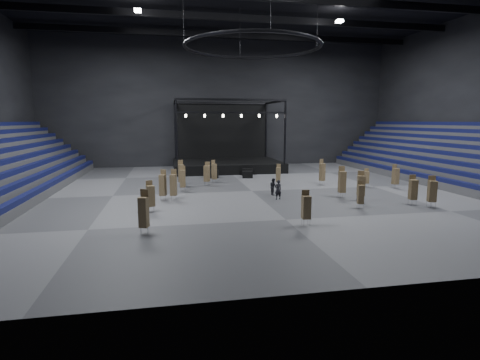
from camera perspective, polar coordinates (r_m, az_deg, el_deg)
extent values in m
plane|color=#57575A|center=(35.14, 1.81, -1.68)|extent=(50.00, 50.00, 0.00)
cube|color=black|center=(55.27, -2.96, 11.58)|extent=(50.00, 0.20, 18.00)
cube|color=black|center=(14.97, 20.63, 17.99)|extent=(50.00, 0.20, 18.00)
cube|color=#48484A|center=(36.97, -32.62, -1.99)|extent=(7.20, 40.00, 0.75)
cube|color=#0D0F39|center=(35.77, -27.82, -0.99)|extent=(0.59, 40.00, 0.40)
cube|color=#0D0F39|center=(35.94, -29.28, 0.15)|extent=(0.59, 40.00, 0.40)
cube|color=#0D0F39|center=(36.15, -30.72, 1.28)|extent=(0.59, 40.00, 0.40)
cube|color=#0D0F39|center=(36.39, -32.15, 2.40)|extent=(0.59, 40.00, 0.40)
cube|color=#48484A|center=(44.83, 29.59, -0.05)|extent=(7.20, 40.00, 0.75)
cube|color=#0D0F39|center=(42.71, 26.28, 0.59)|extent=(0.59, 40.00, 0.40)
cube|color=#48484A|center=(45.07, 30.06, 0.44)|extent=(6.30, 40.00, 1.50)
cube|color=#0D0F39|center=(43.16, 27.30, 1.60)|extent=(0.59, 40.00, 0.40)
cube|color=#48484A|center=(45.32, 30.53, 0.92)|extent=(5.40, 40.00, 2.25)
cube|color=#0D0F39|center=(43.64, 28.31, 2.59)|extent=(0.59, 40.00, 0.40)
cube|color=#48484A|center=(45.57, 30.99, 1.40)|extent=(4.50, 40.00, 3.00)
cube|color=#0D0F39|center=(44.15, 29.29, 3.55)|extent=(0.59, 40.00, 0.40)
cube|color=#48484A|center=(45.83, 31.45, 1.87)|extent=(3.60, 40.00, 3.75)
cube|color=#0D0F39|center=(44.69, 30.25, 4.50)|extent=(0.59, 40.00, 0.40)
cube|color=#48484A|center=(46.10, 31.90, 2.34)|extent=(2.70, 40.00, 4.50)
cube|color=#0D0F39|center=(45.24, 31.19, 5.42)|extent=(0.59, 40.00, 0.40)
cube|color=#48484A|center=(46.37, 32.35, 2.80)|extent=(1.80, 40.00, 5.25)
cube|color=#0D0F39|center=(45.82, 32.11, 6.31)|extent=(0.59, 40.00, 0.40)
cube|color=black|center=(50.13, -2.03, 2.23)|extent=(14.00, 10.00, 1.20)
cube|color=black|center=(54.54, -2.83, 7.62)|extent=(13.30, 0.30, 8.00)
cylinder|color=black|center=(44.64, -9.62, 7.07)|extent=(0.24, 0.24, 7.80)
cylinder|color=black|center=(53.83, -9.83, 7.38)|extent=(0.24, 0.24, 7.80)
cylinder|color=black|center=(46.81, 6.88, 7.21)|extent=(0.24, 0.24, 7.80)
cylinder|color=black|center=(55.64, 4.00, 7.53)|extent=(0.24, 0.24, 7.80)
cube|color=black|center=(45.30, -1.19, 12.15)|extent=(13.40, 0.25, 0.25)
cube|color=black|center=(54.38, -2.83, 11.62)|extent=(13.40, 0.25, 0.25)
cube|color=black|center=(45.24, -1.19, 10.26)|extent=(13.40, 0.20, 0.20)
cylinder|color=white|center=(44.66, -8.26, 9.67)|extent=(0.24, 0.24, 0.35)
cylinder|color=white|center=(44.81, -5.41, 9.72)|extent=(0.24, 0.24, 0.35)
cylinder|color=white|center=(45.07, -2.58, 9.75)|extent=(0.24, 0.24, 0.35)
cylinder|color=white|center=(45.43, 0.20, 9.75)|extent=(0.24, 0.24, 0.35)
cylinder|color=white|center=(45.90, 2.94, 9.73)|extent=(0.24, 0.24, 0.35)
cylinder|color=white|center=(46.47, 5.62, 9.69)|extent=(0.24, 0.24, 0.35)
torus|color=black|center=(35.13, 1.92, 19.64)|extent=(12.30, 12.30, 0.30)
cylinder|color=black|center=(37.41, 11.71, 22.73)|extent=(0.04, 0.04, 5.00)
cylinder|color=black|center=(41.40, -0.01, 21.55)|extent=(0.04, 0.04, 5.00)
cylinder|color=black|center=(34.91, -8.62, 23.82)|extent=(0.04, 0.04, 5.00)
cube|color=black|center=(42.75, -0.29, 23.48)|extent=(49.00, 0.35, 0.70)
cube|color=black|center=(50.42, -2.05, 21.24)|extent=(49.00, 0.35, 0.70)
cube|color=white|center=(39.11, -15.32, 23.65)|extent=(0.60, 0.60, 0.25)
cube|color=white|center=(42.78, 14.92, 22.36)|extent=(0.60, 0.60, 0.25)
cube|color=black|center=(43.24, -4.24, 0.93)|extent=(1.49, 0.96, 0.92)
cube|color=black|center=(43.00, 1.16, 0.83)|extent=(1.28, 0.80, 0.80)
cube|color=black|center=(45.18, 1.12, 1.24)|extent=(1.36, 1.03, 0.81)
cylinder|color=silver|center=(31.64, 27.03, -3.45)|extent=(0.03, 0.03, 0.46)
cylinder|color=silver|center=(31.98, 26.56, -3.30)|extent=(0.03, 0.03, 0.46)
cylinder|color=silver|center=(31.91, 27.65, -3.40)|extent=(0.03, 0.03, 0.46)
cylinder|color=silver|center=(32.24, 27.17, -3.25)|extent=(0.03, 0.03, 0.46)
cube|color=olive|center=(31.76, 27.23, -1.54)|extent=(0.69, 0.69, 1.59)
cube|color=olive|center=(31.85, 27.19, -0.15)|extent=(0.52, 0.23, 0.87)
cylinder|color=silver|center=(31.38, -10.41, -2.75)|extent=(0.03, 0.03, 0.40)
cylinder|color=silver|center=(31.75, -10.41, -2.61)|extent=(0.03, 0.03, 0.40)
cylinder|color=silver|center=(31.38, -9.71, -2.73)|extent=(0.03, 0.03, 0.40)
cylinder|color=silver|center=(31.76, -9.72, -2.59)|extent=(0.03, 0.03, 0.40)
cube|color=olive|center=(31.37, -10.12, -0.75)|extent=(0.61, 0.61, 1.75)
cube|color=olive|center=(31.43, -10.05, 0.79)|extent=(0.46, 0.20, 0.96)
cylinder|color=silver|center=(39.17, 18.58, -0.78)|extent=(0.03, 0.03, 0.35)
cylinder|color=silver|center=(39.46, 18.35, -0.70)|extent=(0.03, 0.03, 0.35)
cylinder|color=silver|center=(39.33, 19.01, -0.76)|extent=(0.03, 0.03, 0.35)
cylinder|color=silver|center=(39.62, 18.77, -0.68)|extent=(0.03, 0.03, 0.35)
cube|color=olive|center=(39.28, 18.73, 0.39)|extent=(0.51, 0.51, 1.20)
cube|color=olive|center=(39.37, 18.71, 1.22)|extent=(0.41, 0.15, 0.66)
cylinder|color=silver|center=(29.41, 17.70, -3.87)|extent=(0.03, 0.03, 0.36)
cylinder|color=silver|center=(29.70, 17.39, -3.73)|extent=(0.03, 0.03, 0.36)
cylinder|color=silver|center=(29.57, 18.27, -3.83)|extent=(0.03, 0.03, 0.36)
cylinder|color=silver|center=(29.86, 17.96, -3.70)|extent=(0.03, 0.03, 0.36)
cube|color=olive|center=(29.46, 17.91, -2.09)|extent=(0.51, 0.51, 1.43)
cube|color=olive|center=(29.51, 17.88, -0.76)|extent=(0.41, 0.14, 0.78)
cylinder|color=silver|center=(32.98, 15.04, -2.30)|extent=(0.03, 0.03, 0.45)
cylinder|color=silver|center=(33.36, 14.72, -2.16)|extent=(0.03, 0.03, 0.45)
cylinder|color=silver|center=(33.17, 15.71, -2.26)|extent=(0.03, 0.03, 0.45)
cylinder|color=silver|center=(33.55, 15.39, -2.12)|extent=(0.03, 0.03, 0.45)
cube|color=olive|center=(33.07, 15.30, -0.29)|extent=(0.59, 0.59, 1.81)
cube|color=olive|center=(33.16, 15.22, 1.23)|extent=(0.52, 0.12, 1.00)
cylinder|color=silver|center=(39.78, -4.16, -0.18)|extent=(0.03, 0.03, 0.36)
cylinder|color=silver|center=(40.11, -4.22, -0.10)|extent=(0.03, 0.03, 0.36)
cylinder|color=silver|center=(39.82, -3.67, -0.16)|extent=(0.03, 0.03, 0.36)
cylinder|color=silver|center=(40.15, -3.73, -0.08)|extent=(0.03, 0.03, 0.36)
cube|color=olive|center=(39.82, -3.96, 1.29)|extent=(0.57, 0.57, 1.64)
cube|color=olive|center=(39.88, -4.10, 2.42)|extent=(0.41, 0.21, 0.90)
cylinder|color=silver|center=(22.49, -14.89, -7.61)|extent=(0.03, 0.03, 0.41)
cylinder|color=silver|center=(22.86, -14.82, -7.33)|extent=(0.03, 0.03, 0.41)
cylinder|color=silver|center=(22.46, -13.89, -7.59)|extent=(0.03, 0.03, 0.41)
cylinder|color=silver|center=(22.83, -13.84, -7.31)|extent=(0.03, 0.03, 0.41)
cube|color=olive|center=(22.38, -14.47, -4.77)|extent=(0.63, 0.63, 1.78)
cube|color=olive|center=(22.38, -14.35, -2.57)|extent=(0.46, 0.22, 0.98)
cylinder|color=silver|center=(31.98, 17.72, -2.77)|extent=(0.03, 0.03, 0.46)
cylinder|color=silver|center=(32.36, 17.36, -2.62)|extent=(0.03, 0.03, 0.46)
cylinder|color=silver|center=(32.19, 18.40, -2.72)|extent=(0.03, 0.03, 0.46)
cylinder|color=silver|center=(32.56, 18.03, -2.58)|extent=(0.03, 0.03, 0.46)
cube|color=olive|center=(32.09, 17.97, -0.84)|extent=(0.66, 0.66, 1.64)
cube|color=olive|center=(32.19, 17.93, 0.58)|extent=(0.53, 0.19, 0.90)
cylinder|color=silver|center=(39.38, 12.23, -0.44)|extent=(0.03, 0.03, 0.39)
cylinder|color=silver|center=(39.71, 12.03, -0.35)|extent=(0.03, 0.03, 0.39)
cylinder|color=silver|center=(39.52, 12.73, -0.42)|extent=(0.03, 0.03, 0.39)
cylinder|color=silver|center=(39.85, 12.52, -0.33)|extent=(0.03, 0.03, 0.39)
cube|color=olive|center=(39.46, 12.43, 1.18)|extent=(0.57, 0.57, 1.80)
cube|color=olive|center=(39.50, 12.30, 2.43)|extent=(0.44, 0.18, 0.99)
cylinder|color=silver|center=(27.68, -13.83, -4.43)|extent=(0.03, 0.03, 0.42)
cylinder|color=silver|center=(28.06, -13.79, -4.25)|extent=(0.03, 0.03, 0.42)
cylinder|color=silver|center=(27.66, -13.01, -4.41)|extent=(0.03, 0.03, 0.42)
cylinder|color=silver|center=(28.04, -12.98, -4.23)|extent=(0.03, 0.03, 0.42)
cube|color=olive|center=(27.66, -13.47, -2.39)|extent=(0.65, 0.65, 1.50)
cube|color=olive|center=(27.72, -13.68, -0.90)|extent=(0.47, 0.24, 0.83)
cylinder|color=silver|center=(31.48, -11.99, -2.76)|extent=(0.03, 0.03, 0.40)
cylinder|color=silver|center=(31.85, -11.97, -2.62)|extent=(0.03, 0.03, 0.40)
cylinder|color=silver|center=(31.47, -11.29, -2.74)|extent=(0.03, 0.03, 0.40)
cylinder|color=silver|center=(31.85, -11.28, -2.60)|extent=(0.03, 0.03, 0.40)
cube|color=olive|center=(31.46, -11.69, -0.78)|extent=(0.63, 0.63, 1.73)
cube|color=olive|center=(31.52, -11.59, 0.75)|extent=(0.45, 0.23, 0.95)
cylinder|color=silver|center=(39.14, 22.45, -0.95)|extent=(0.03, 0.03, 0.42)
cylinder|color=silver|center=(39.47, 22.13, -0.85)|extent=(0.03, 0.03, 0.42)
cylinder|color=silver|center=(39.36, 22.94, -0.93)|extent=(0.03, 0.03, 0.42)
cylinder|color=silver|center=(39.69, 22.62, -0.83)|extent=(0.03, 0.03, 0.42)
cube|color=olive|center=(39.26, 22.62, 0.53)|extent=(0.59, 0.59, 1.56)
cube|color=olive|center=(39.32, 22.47, 1.63)|extent=(0.49, 0.15, 0.86)
cylinder|color=silver|center=(37.88, -9.22, -0.68)|extent=(0.03, 0.03, 0.43)
cylinder|color=silver|center=(38.29, -9.24, -0.58)|extent=(0.03, 0.03, 0.43)
cylinder|color=silver|center=(37.89, -8.60, -0.66)|extent=(0.03, 0.03, 0.43)
cylinder|color=silver|center=(38.30, -8.62, -0.56)|extent=(0.03, 0.03, 0.43)
cube|color=olive|center=(37.92, -8.96, 1.02)|extent=(0.61, 0.61, 1.77)
cube|color=olive|center=(38.03, -9.06, 2.31)|extent=(0.50, 0.15, 0.97)
cylinder|color=silver|center=(23.84, 9.70, -6.46)|extent=(0.03, 0.03, 0.42)
cylinder|color=silver|center=(24.21, 9.37, -6.21)|extent=(0.03, 0.03, 0.42)
cylinder|color=silver|center=(23.98, 10.61, -6.39)|extent=(0.03, 0.03, 0.42)
cylinder|color=silver|center=(24.35, 10.27, -6.15)|extent=(0.03, 0.03, 0.42)
cube|color=olive|center=(23.86, 10.05, -4.12)|extent=(0.54, 0.54, 1.46)
cube|color=olive|center=(23.92, 9.94, -2.42)|extent=(0.49, 0.09, 0.80)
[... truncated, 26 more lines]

